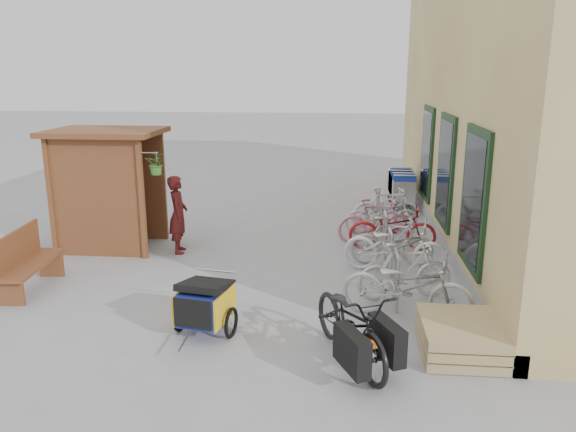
# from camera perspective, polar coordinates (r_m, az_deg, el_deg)

# --- Properties ---
(ground) EXTENTS (80.00, 80.00, 0.00)m
(ground) POSITION_cam_1_polar(r_m,az_deg,el_deg) (8.98, -4.13, -8.53)
(ground) COLOR #9C9C9E
(kiosk) EXTENTS (2.49, 1.65, 2.40)m
(kiosk) POSITION_cam_1_polar(r_m,az_deg,el_deg) (11.77, -18.21, 4.23)
(kiosk) COLOR brown
(kiosk) RESTS_ON ground
(bike_rack) EXTENTS (0.05, 5.35, 0.86)m
(bike_rack) POSITION_cam_1_polar(r_m,az_deg,el_deg) (10.99, 9.84, -1.49)
(bike_rack) COLOR #A5A8AD
(bike_rack) RESTS_ON ground
(pallet_stack) EXTENTS (1.00, 1.20, 0.40)m
(pallet_stack) POSITION_cam_1_polar(r_m,az_deg,el_deg) (7.67, 17.13, -11.68)
(pallet_stack) COLOR tan
(pallet_stack) RESTS_ON ground
(bench) EXTENTS (0.61, 1.62, 1.01)m
(bench) POSITION_cam_1_polar(r_m,az_deg,el_deg) (10.14, -25.14, -4.10)
(bench) COLOR brown
(bench) RESTS_ON ground
(shopping_carts) EXTENTS (0.58, 1.95, 1.04)m
(shopping_carts) POSITION_cam_1_polar(r_m,az_deg,el_deg) (15.09, 11.37, 3.17)
(shopping_carts) COLOR silver
(shopping_carts) RESTS_ON ground
(child_trailer) EXTENTS (0.87, 1.40, 0.81)m
(child_trailer) POSITION_cam_1_polar(r_m,az_deg,el_deg) (7.82, -8.46, -8.71)
(child_trailer) COLOR navy
(child_trailer) RESTS_ON ground
(cargo_bike) EXTENTS (1.41, 2.02, 1.01)m
(cargo_bike) POSITION_cam_1_polar(r_m,az_deg,el_deg) (7.05, 6.54, -10.88)
(cargo_bike) COLOR black
(cargo_bike) RESTS_ON ground
(person_kiosk) EXTENTS (0.48, 0.63, 1.54)m
(person_kiosk) POSITION_cam_1_polar(r_m,az_deg,el_deg) (11.23, -11.10, 0.15)
(person_kiosk) COLOR maroon
(person_kiosk) RESTS_ON ground
(bike_0) EXTENTS (2.00, 1.08, 1.00)m
(bike_0) POSITION_cam_1_polar(r_m,az_deg,el_deg) (8.34, 12.01, -7.00)
(bike_0) COLOR #AFB1B4
(bike_0) RESTS_ON ground
(bike_1) EXTENTS (1.61, 0.83, 0.93)m
(bike_1) POSITION_cam_1_polar(r_m,az_deg,el_deg) (9.04, 11.80, -5.48)
(bike_1) COLOR silver
(bike_1) RESTS_ON ground
(bike_2) EXTENTS (1.94, 0.96, 0.98)m
(bike_2) POSITION_cam_1_polar(r_m,az_deg,el_deg) (10.17, 10.84, -3.03)
(bike_2) COLOR silver
(bike_2) RESTS_ON ground
(bike_3) EXTENTS (1.56, 0.50, 0.93)m
(bike_3) POSITION_cam_1_polar(r_m,az_deg,el_deg) (10.53, 10.47, -2.54)
(bike_3) COLOR #AFB1B4
(bike_3) RESTS_ON ground
(bike_4) EXTENTS (1.74, 0.63, 0.91)m
(bike_4) POSITION_cam_1_polar(r_m,az_deg,el_deg) (11.42, 10.57, -1.22)
(bike_4) COLOR maroon
(bike_4) RESTS_ON ground
(bike_5) EXTENTS (1.68, 0.81, 0.97)m
(bike_5) POSITION_cam_1_polar(r_m,az_deg,el_deg) (11.79, 8.89, -0.50)
(bike_5) COLOR pink
(bike_5) RESTS_ON ground
(bike_6) EXTENTS (1.70, 0.81, 0.86)m
(bike_6) POSITION_cam_1_polar(r_m,az_deg,el_deg) (12.54, 9.51, 0.12)
(bike_6) COLOR #AFB1B4
(bike_6) RESTS_ON ground
(bike_7) EXTENTS (1.64, 0.73, 0.95)m
(bike_7) POSITION_cam_1_polar(r_m,az_deg,el_deg) (13.01, 9.96, 0.84)
(bike_7) COLOR silver
(bike_7) RESTS_ON ground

